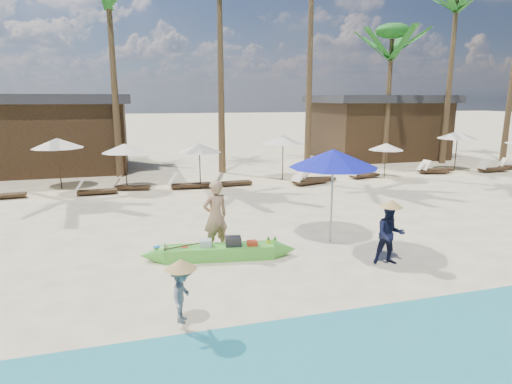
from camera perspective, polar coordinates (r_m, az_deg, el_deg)
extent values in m
plane|color=#FAEDB9|center=(10.53, -0.60, -10.28)|extent=(240.00, 240.00, 0.00)
cube|color=#52BB39|center=(11.19, -4.88, -8.02)|extent=(2.87, 1.00, 0.34)
cube|color=white|center=(11.18, -4.88, -7.94)|extent=(2.46, 0.78, 0.15)
cube|color=#262628|center=(11.13, -3.06, -6.76)|extent=(0.44, 0.37, 0.31)
cube|color=silver|center=(11.15, -6.74, -6.95)|extent=(0.35, 0.31, 0.25)
cube|color=red|center=(11.15, -0.52, -7.02)|extent=(0.30, 0.26, 0.20)
cylinder|color=red|center=(11.19, -9.48, -7.42)|extent=(0.20, 0.20, 0.08)
cylinder|color=#262628|center=(11.12, -10.65, -7.62)|extent=(0.18, 0.18, 0.07)
sphere|color=tan|center=(11.17, -12.02, -7.35)|extent=(0.16, 0.16, 0.16)
cylinder|color=yellow|center=(11.32, 1.66, -6.81)|extent=(0.12, 0.12, 0.16)
cylinder|color=yellow|center=(11.35, 2.55, -6.77)|extent=(0.12, 0.12, 0.16)
imported|color=tan|center=(11.47, -5.44, -3.26)|extent=(0.82, 0.65, 1.96)
imported|color=black|center=(11.13, 17.40, -5.44)|extent=(0.86, 0.75, 1.52)
imported|color=gray|center=(7.80, -9.85, -13.23)|extent=(0.60, 0.77, 1.05)
cylinder|color=#99999E|center=(12.31, 10.07, -0.76)|extent=(0.06, 0.06, 2.61)
cone|color=#1218AC|center=(12.11, 10.27, 4.45)|extent=(2.50, 2.50, 0.51)
cylinder|color=#3A2817|center=(21.49, -24.74, 3.36)|extent=(0.06, 0.06, 2.26)
cone|color=#F5E6CF|center=(21.38, -24.98, 5.93)|extent=(2.26, 2.26, 0.45)
cube|color=#3A2817|center=(20.54, -30.55, -0.40)|extent=(1.66, 0.66, 0.11)
cube|color=#3A2817|center=(19.72, -20.41, 0.08)|extent=(1.63, 0.57, 0.11)
cube|color=#F5E6CF|center=(19.72, -22.53, 0.76)|extent=(0.38, 0.53, 0.47)
cylinder|color=#3A2817|center=(20.26, -16.97, 3.15)|extent=(0.05, 0.05, 2.04)
cone|color=#F5E6CF|center=(20.15, -17.12, 5.61)|extent=(2.04, 2.04, 0.41)
cube|color=#3A2817|center=(20.20, -16.12, 0.63)|extent=(1.61, 0.83, 0.11)
cube|color=#F5E6CF|center=(20.31, -18.03, 1.35)|extent=(0.45, 0.56, 0.45)
cylinder|color=#3A2817|center=(19.85, -7.49, 3.37)|extent=(0.05, 0.05, 2.02)
cone|color=#F5E6CF|center=(19.74, -7.56, 5.86)|extent=(2.02, 2.02, 0.40)
cube|color=#3A2817|center=(19.97, -8.66, 0.92)|extent=(1.86, 0.73, 0.13)
cube|color=#F5E6CF|center=(19.89, -11.00, 1.73)|extent=(0.45, 0.62, 0.53)
cube|color=#3A2817|center=(20.41, -2.93, 1.24)|extent=(1.67, 0.62, 0.12)
cube|color=#F5E6CF|center=(20.17, -4.91, 1.92)|extent=(0.40, 0.55, 0.48)
cylinder|color=#3A2817|center=(21.94, 3.59, 4.55)|extent=(0.06, 0.06, 2.21)
cone|color=#F5E6CF|center=(21.83, 3.62, 7.02)|extent=(2.21, 2.21, 0.44)
cube|color=#3A2817|center=(20.88, 7.34, 1.45)|extent=(1.89, 1.07, 0.13)
cube|color=#F5E6CF|center=(20.33, 5.64, 2.11)|extent=(0.55, 0.67, 0.53)
cube|color=#3A2817|center=(21.76, 8.45, 1.80)|extent=(1.62, 0.69, 0.11)
cube|color=#F5E6CF|center=(21.51, 6.71, 2.48)|extent=(0.41, 0.55, 0.46)
cylinder|color=#3A2817|center=(23.17, 16.84, 3.92)|extent=(0.04, 0.04, 1.78)
cone|color=#F5E6CF|center=(23.08, 16.96, 5.80)|extent=(1.78, 1.78, 0.36)
cube|color=#3A2817|center=(23.10, 14.29, 2.17)|extent=(1.71, 0.88, 0.12)
cube|color=#F5E6CF|center=(22.57, 12.99, 2.75)|extent=(0.48, 0.60, 0.48)
cylinder|color=#3A2817|center=(27.15, 25.12, 4.91)|extent=(0.06, 0.06, 2.22)
cone|color=#F5E6CF|center=(27.07, 25.30, 6.91)|extent=(2.22, 2.22, 0.44)
cube|color=#3A2817|center=(25.64, 22.53, 2.57)|extent=(1.62, 0.97, 0.11)
cube|color=#F5E6CF|center=(25.38, 21.13, 3.21)|extent=(0.49, 0.58, 0.45)
cube|color=#3A2817|center=(25.97, 22.92, 2.71)|extent=(1.90, 0.72, 0.13)
cube|color=#F5E6CF|center=(25.38, 21.60, 3.37)|extent=(0.46, 0.63, 0.55)
cube|color=#3A2817|center=(27.80, 29.15, 2.67)|extent=(1.78, 0.61, 0.12)
cube|color=#F5E6CF|center=(27.20, 28.08, 3.27)|extent=(0.41, 0.58, 0.52)
cube|color=#F5E6CF|center=(29.02, 30.08, 3.49)|extent=(0.53, 0.63, 0.49)
cone|color=brown|center=(23.69, -18.43, 14.07)|extent=(0.40, 0.40, 10.08)
cone|color=brown|center=(23.92, -4.74, 16.03)|extent=(0.40, 0.40, 11.26)
cone|color=brown|center=(25.92, 7.21, 17.79)|extent=(0.40, 0.40, 13.16)
cone|color=brown|center=(28.44, 17.21, 11.72)|extent=(0.40, 0.40, 8.07)
ellipsoid|color=#19641C|center=(28.72, 17.75, 19.78)|extent=(2.08, 2.08, 0.88)
cone|color=brown|center=(30.00, 24.43, 13.64)|extent=(0.40, 0.40, 10.64)
cube|color=#3A2817|center=(27.51, -27.48, 6.43)|extent=(10.00, 6.00, 3.80)
cube|color=#2D2D33|center=(27.43, -27.93, 10.89)|extent=(10.80, 6.60, 0.50)
cube|color=#3A2817|center=(31.65, 15.80, 7.93)|extent=(8.00, 6.00, 3.80)
cube|color=#2D2D33|center=(31.58, 16.03, 11.82)|extent=(8.80, 6.60, 0.50)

